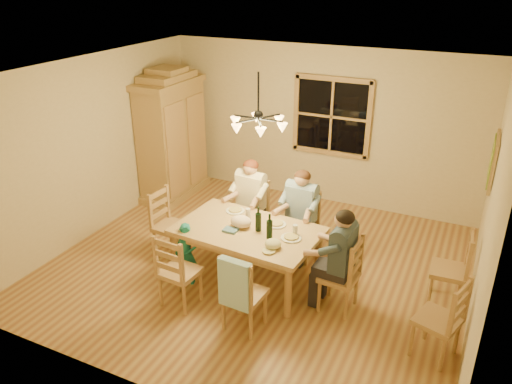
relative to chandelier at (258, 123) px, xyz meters
The scene contains 33 objects.
floor 2.08m from the chandelier, ahead, with size 5.50×5.50×0.00m, color #915934.
ceiling 0.62m from the chandelier, ahead, with size 5.50×5.00×0.02m, color white.
wall_back 2.60m from the chandelier, 90.00° to the left, with size 5.50×0.02×2.70m, color #CDB891.
wall_left 2.84m from the chandelier, behind, with size 0.02×5.00×2.70m, color #CDB891.
wall_right 2.84m from the chandelier, ahead, with size 0.02×5.00×2.70m, color #CDB891.
window 2.53m from the chandelier, 85.36° to the left, with size 1.30×0.06×1.30m.
painting 3.00m from the chandelier, 23.86° to the left, with size 0.06×0.78×0.64m.
chandelier is the anchor object (origin of this frame).
armoire 3.07m from the chandelier, 146.91° to the left, with size 0.66×1.40×2.30m.
dining_table 1.46m from the chandelier, 87.71° to the right, with size 1.90×1.24×0.76m.
chair_far_left 1.89m from the chandelier, 125.04° to the left, with size 0.47×0.45×0.99m.
chair_far_right 1.89m from the chandelier, 48.68° to the left, with size 0.47×0.45×0.99m.
chair_near_left 2.19m from the chandelier, 113.09° to the right, with size 0.47×0.45×0.99m.
chair_near_right 2.20m from the chandelier, 71.74° to the right, with size 0.47×0.45×0.99m.
chair_end_left 2.19m from the chandelier, 168.27° to the right, with size 0.45×0.47×0.99m.
chair_end_right 2.23m from the chandelier, 18.85° to the right, with size 0.45×0.47×0.99m.
adult_woman 1.40m from the chandelier, 125.04° to the left, with size 0.41×0.45×0.87m.
adult_plaid_man 1.40m from the chandelier, 48.68° to the left, with size 0.41×0.45×0.87m.
adult_slate_man 1.83m from the chandelier, 18.85° to the right, with size 0.45×0.41×0.87m.
towel 2.02m from the chandelier, 74.52° to the right, with size 0.38×0.10×0.58m, color #99C2D0.
wine_bottle_a 1.21m from the chandelier, 64.63° to the right, with size 0.08×0.08×0.33m, color black.
wine_bottle_b 1.29m from the chandelier, 50.88° to the right, with size 0.08×0.08×0.33m, color black.
plate_woman 1.36m from the chandelier, behind, with size 0.26×0.26×0.02m, color white.
plate_plaid 1.35m from the chandelier, 17.23° to the right, with size 0.26×0.26×0.02m, color white.
plate_slate 1.49m from the chandelier, 29.35° to the right, with size 0.26×0.26×0.02m, color white.
wine_glass_a 1.25m from the chandelier, 146.40° to the right, with size 0.06×0.06×0.14m, color silver.
wine_glass_b 1.41m from the chandelier, 20.64° to the right, with size 0.06×0.06×0.14m, color silver.
cap 1.50m from the chandelier, 52.13° to the right, with size 0.20×0.20×0.11m, color #CFC78A.
napkin 1.40m from the chandelier, 107.42° to the right, with size 0.18×0.14×0.03m, color slate.
cloth_bundle 1.29m from the chandelier, 104.63° to the right, with size 0.28×0.22×0.15m, color beige.
child 1.94m from the chandelier, 132.09° to the right, with size 0.31×0.20×0.85m, color #1B7C7C.
chair_spare_front 3.13m from the chandelier, 17.77° to the right, with size 0.53×0.55×0.99m.
chair_spare_back 3.04m from the chandelier, ahead, with size 0.44×0.46×0.99m.
Camera 1 is at (2.53, -5.40, 3.84)m, focal length 35.00 mm.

